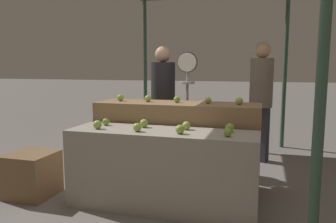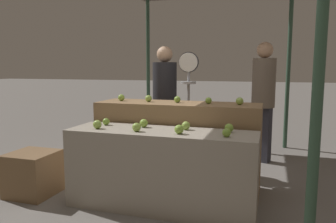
{
  "view_description": "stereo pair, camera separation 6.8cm",
  "coord_description": "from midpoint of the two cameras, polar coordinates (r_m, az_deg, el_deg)",
  "views": [
    {
      "loc": [
        0.95,
        -3.02,
        1.41
      ],
      "look_at": [
        -0.02,
        0.3,
        0.94
      ],
      "focal_mm": 35.0,
      "sensor_mm": 36.0,
      "label": 1
    },
    {
      "loc": [
        1.02,
        -3.0,
        1.41
      ],
      "look_at": [
        -0.02,
        0.3,
        0.94
      ],
      "focal_mm": 35.0,
      "sensor_mm": 36.0,
      "label": 2
    }
  ],
  "objects": [
    {
      "name": "ground_plane",
      "position": [
        3.47,
        -1.65,
        -16.33
      ],
      "size": [
        60.0,
        60.0,
        0.0
      ],
      "primitive_type": "plane",
      "color": "slate"
    },
    {
      "name": "display_counter_front",
      "position": [
        3.32,
        -1.67,
        -10.07
      ],
      "size": [
        1.88,
        0.55,
        0.79
      ],
      "primitive_type": "cube",
      "color": "gray",
      "rests_on": "ground_plane"
    },
    {
      "name": "display_counter_back",
      "position": [
        3.85,
        1.1,
        -5.94
      ],
      "size": [
        1.88,
        0.55,
        1.01
      ],
      "primitive_type": "cube",
      "color": "olive",
      "rests_on": "ground_plane"
    },
    {
      "name": "apple_front_0",
      "position": [
        3.39,
        -12.75,
        -2.24
      ],
      "size": [
        0.09,
        0.09,
        0.09
      ],
      "primitive_type": "sphere",
      "color": "#8EB247",
      "rests_on": "display_counter_front"
    },
    {
      "name": "apple_front_1",
      "position": [
        3.18,
        -6.0,
        -2.75
      ],
      "size": [
        0.09,
        0.09,
        0.09
      ],
      "primitive_type": "sphere",
      "color": "#8EB247",
      "rests_on": "display_counter_front"
    },
    {
      "name": "apple_front_2",
      "position": [
        3.06,
        1.47,
        -3.12
      ],
      "size": [
        0.09,
        0.09,
        0.09
      ],
      "primitive_type": "sphere",
      "color": "#84AD3D",
      "rests_on": "display_counter_front"
    },
    {
      "name": "apple_front_3",
      "position": [
        2.98,
        9.71,
        -3.63
      ],
      "size": [
        0.08,
        0.08,
        0.08
      ],
      "primitive_type": "sphere",
      "color": "#7AA338",
      "rests_on": "display_counter_front"
    },
    {
      "name": "apple_front_4",
      "position": [
        3.58,
        -11.31,
        -1.77
      ],
      "size": [
        0.08,
        0.08,
        0.08
      ],
      "primitive_type": "sphere",
      "color": "#7AA338",
      "rests_on": "display_counter_front"
    },
    {
      "name": "apple_front_5",
      "position": [
        3.4,
        -4.78,
        -2.06
      ],
      "size": [
        0.09,
        0.09,
        0.09
      ],
      "primitive_type": "sphere",
      "color": "#84AD3D",
      "rests_on": "display_counter_front"
    },
    {
      "name": "apple_front_6",
      "position": [
        3.27,
        2.63,
        -2.46
      ],
      "size": [
        0.08,
        0.08,
        0.08
      ],
      "primitive_type": "sphere",
      "color": "#8EB247",
      "rests_on": "display_counter_front"
    },
    {
      "name": "apple_front_7",
      "position": [
        3.18,
        10.08,
        -2.82
      ],
      "size": [
        0.09,
        0.09,
        0.09
      ],
      "primitive_type": "sphere",
      "color": "#7AA338",
      "rests_on": "display_counter_front"
    },
    {
      "name": "apple_back_0",
      "position": [
        4.0,
        -8.77,
        2.39
      ],
      "size": [
        0.08,
        0.08,
        0.08
      ],
      "primitive_type": "sphere",
      "color": "#84AD3D",
      "rests_on": "display_counter_back"
    },
    {
      "name": "apple_back_1",
      "position": [
        3.86,
        -4.02,
        2.27
      ],
      "size": [
        0.08,
        0.08,
        0.08
      ],
      "primitive_type": "sphere",
      "color": "#8EB247",
      "rests_on": "display_counter_back"
    },
    {
      "name": "apple_back_2",
      "position": [
        3.76,
        1.03,
        2.11
      ],
      "size": [
        0.08,
        0.08,
        0.08
      ],
      "primitive_type": "sphere",
      "color": "#7AA338",
      "rests_on": "display_counter_back"
    },
    {
      "name": "apple_back_3",
      "position": [
        3.68,
        6.49,
        1.92
      ],
      "size": [
        0.07,
        0.07,
        0.07
      ],
      "primitive_type": "sphere",
      "color": "#7AA338",
      "rests_on": "display_counter_back"
    },
    {
      "name": "apple_back_4",
      "position": [
        3.63,
        11.78,
        1.8
      ],
      "size": [
        0.08,
        0.08,
        0.08
      ],
      "primitive_type": "sphere",
      "color": "#8EB247",
      "rests_on": "display_counter_back"
    },
    {
      "name": "produce_scale",
      "position": [
        4.28,
        2.89,
        4.34
      ],
      "size": [
        0.26,
        0.2,
        1.61
      ],
      "color": "#99999E",
      "rests_on": "ground_plane"
    },
    {
      "name": "person_vendor_at_scale",
      "position": [
        4.68,
        -1.28,
        2.54
      ],
      "size": [
        0.37,
        0.37,
        1.7
      ],
      "rotation": [
        0.0,
        0.0,
        3.05
      ],
      "color": "#2D2D38",
      "rests_on": "ground_plane"
    },
    {
      "name": "person_customer_left",
      "position": [
        5.03,
        15.53,
        3.17
      ],
      "size": [
        0.43,
        0.43,
        1.78
      ],
      "rotation": [
        0.0,
        0.0,
        2.79
      ],
      "color": "#2D2D38",
      "rests_on": "ground_plane"
    },
    {
      "name": "wooden_crate_side",
      "position": [
        3.98,
        -23.09,
        -10.04
      ],
      "size": [
        0.48,
        0.48,
        0.48
      ],
      "primitive_type": "cube",
      "color": "brown",
      "rests_on": "ground_plane"
    }
  ]
}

